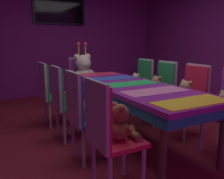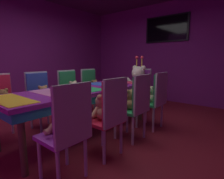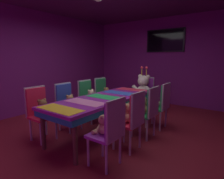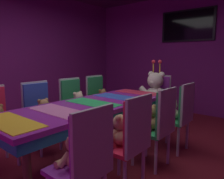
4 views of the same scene
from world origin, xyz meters
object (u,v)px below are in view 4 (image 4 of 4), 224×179
Objects in this scene: teddy_right_0 at (74,153)px; chair_right_2 at (161,120)px; banquet_table at (93,109)px; teddy_left_2 at (79,103)px; chair_left_2 at (73,102)px; chair_right_3 at (182,111)px; chair_left_1 at (39,109)px; teddy_right_1 at (120,131)px; wall_tv at (187,26)px; king_teddy_bear at (155,90)px; teddy_left_3 at (103,98)px; chair_left_3 at (97,96)px; chair_right_0 at (87,157)px; throne_chair at (159,95)px; chair_right_1 at (132,135)px; teddy_right_2 at (150,119)px; teddy_right_3 at (172,111)px; teddy_left_1 at (44,111)px.

teddy_right_0 is 0.30× the size of chair_right_2.
teddy_left_2 is at bearing 153.22° from banquet_table.
chair_left_2 is 1.00× the size of chair_right_2.
chair_left_1 is at bearing 36.26° from chair_right_3.
teddy_right_1 reaches higher than teddy_right_0.
wall_tv is at bearing 90.00° from banquet_table.
teddy_right_0 is at bearing 15.13° from king_teddy_bear.
teddy_left_3 is at bearing 85.00° from chair_left_1.
chair_left_1 is at bearing -95.00° from teddy_left_3.
chair_left_2 is 1.00× the size of chair_left_3.
chair_right_0 is 2.85m from throne_chair.
teddy_right_1 is at bearing -25.41° from teddy_left_2.
wall_tv reaches higher than teddy_right_1.
chair_left_2 and throne_chair have the same top height.
chair_right_0 is at bearing -39.66° from teddy_left_2.
teddy_right_0 is at bearing -50.60° from chair_left_3.
teddy_right_1 is 0.62m from chair_right_2.
chair_left_3 is at bearing -44.12° from throne_chair.
chair_right_1 is at bearing -21.33° from chair_left_2.
banquet_table is 1.18m from teddy_left_3.
chair_left_1 is 1.20× the size of king_teddy_bear.
chair_left_3 reaches higher than teddy_right_2.
throne_chair is (-0.70, 0.92, 0.02)m from teddy_right_3.
teddy_left_2 is 0.34× the size of chair_right_0.
teddy_right_2 reaches higher than teddy_left_1.
chair_right_2 is at bearing 22.18° from teddy_left_1.
chair_right_2 is at bearing -96.47° from teddy_right_0.
chair_left_1 is at bearing -89.74° from chair_left_2.
king_teddy_bear is at bearing 63.39° from teddy_left_2.
banquet_table is 3.41m from wall_tv.
teddy_right_0 is at bearing -23.89° from teddy_left_1.
king_teddy_bear is (0.84, 0.70, 0.13)m from chair_left_3.
chair_right_3 is 3.33× the size of teddy_right_3.
chair_right_2 is at bearing -89.22° from chair_right_1.
chair_right_0 is 3.28× the size of teddy_right_0.
throne_chair reaches higher than teddy_left_1.
king_teddy_bear is (-0.68, 1.36, 0.13)m from teddy_right_2.
teddy_left_1 reaches higher than teddy_right_3.
banquet_table is at bearing -20.23° from chair_right_1.
chair_right_0 reaches higher than teddy_right_3.
chair_right_2 reaches higher than teddy_left_3.
teddy_left_2 is 1.06× the size of teddy_right_2.
chair_left_2 is at bearing 20.54° from teddy_right_3.
teddy_left_2 is at bearing -1.37° from chair_right_2.
teddy_right_2 reaches higher than teddy_left_3.
banquet_table is 2.59× the size of throne_chair.
teddy_right_1 is 1.21m from teddy_right_3.
wall_tv reaches higher than chair_left_3.
chair_left_1 is 1.75m from chair_right_0.
chair_right_0 is 1.00× the size of throne_chair.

